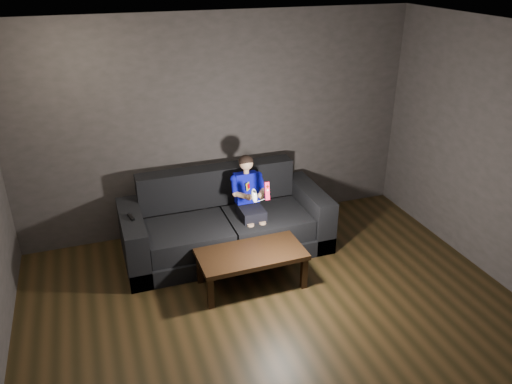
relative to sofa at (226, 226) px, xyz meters
name	(u,v)px	position (x,y,z in m)	size (l,w,h in m)	color
floor	(296,346)	(0.14, -1.84, -0.30)	(5.00, 5.00, 0.00)	black
back_wall	(219,126)	(0.14, 0.66, 1.05)	(5.00, 0.04, 2.70)	#34302E
ceiling	(310,45)	(0.14, -1.84, 2.40)	(5.00, 5.00, 0.02)	silver
sofa	(226,226)	(0.00, 0.00, 0.00)	(2.42, 1.04, 0.93)	black
child	(249,194)	(0.27, -0.08, 0.43)	(0.41, 0.50, 1.00)	black
wii_remote_red	(267,191)	(0.35, -0.47, 0.63)	(0.05, 0.08, 0.21)	#E51F46
nunchuk_white	(254,196)	(0.21, -0.46, 0.59)	(0.08, 0.11, 0.17)	white
wii_remote_black	(131,217)	(-1.09, -0.09, 0.37)	(0.06, 0.15, 0.03)	black
coffee_table	(251,257)	(0.05, -0.81, 0.05)	(1.14, 0.58, 0.41)	black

